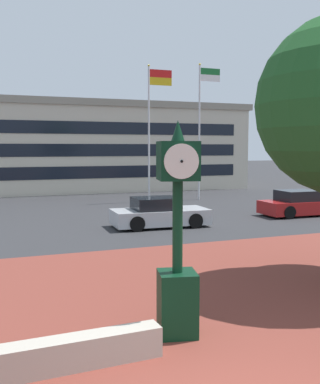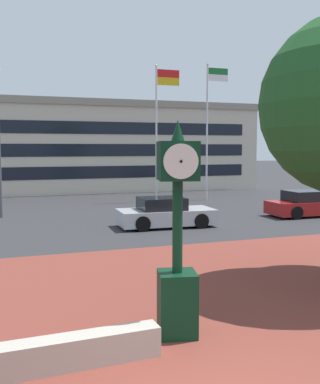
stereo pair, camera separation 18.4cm
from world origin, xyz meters
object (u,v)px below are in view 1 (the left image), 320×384
flagpole_primary (151,122)px  car_street_distant (159,214)px  civic_building (64,147)px  car_street_far (300,204)px  flagpole_secondary (201,122)px  street_clock (177,245)px

flagpole_primary → car_street_distant: bearing=-107.8°
flagpole_primary → civic_building: bearing=104.2°
car_street_far → car_street_distant: same height
car_street_distant → car_street_far: bearing=96.8°
flagpole_primary → flagpole_secondary: bearing=-0.0°
car_street_far → flagpole_secondary: 9.54m
street_clock → flagpole_secondary: 22.40m
car_street_far → civic_building: bearing=-157.5°
car_street_distant → civic_building: bearing=-176.0°
street_clock → flagpole_secondary: bearing=76.0°
car_street_distant → civic_building: (-0.53, 22.09, 2.92)m
flagpole_primary → civic_building: size_ratio=0.30×
car_street_distant → flagpole_secondary: size_ratio=0.48×
car_street_far → flagpole_primary: flagpole_primary is taller
car_street_far → civic_building: (-8.33, 21.53, 2.92)m
street_clock → car_street_far: size_ratio=0.96×
car_street_far → car_street_distant: size_ratio=0.97×
street_clock → flagpole_primary: 21.07m
car_street_distant → civic_building: 22.29m
car_street_distant → flagpole_secondary: bearing=147.2°
car_street_distant → flagpole_secondary: 11.73m
civic_building → street_clock: bearing=-95.6°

